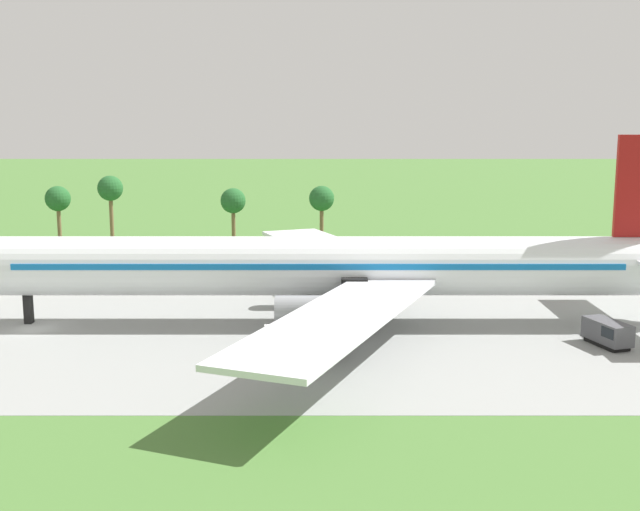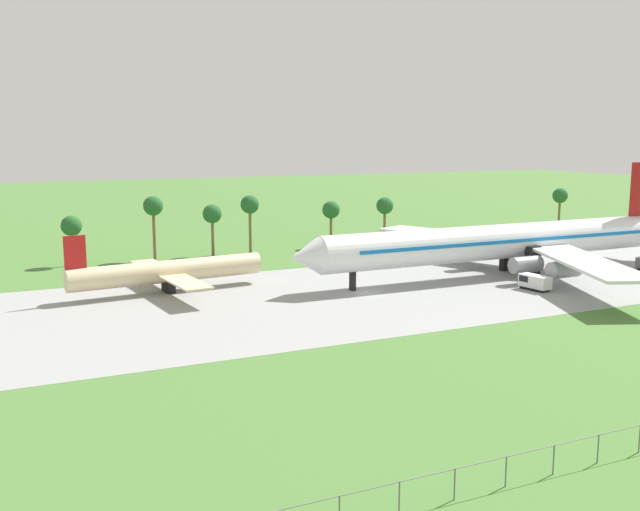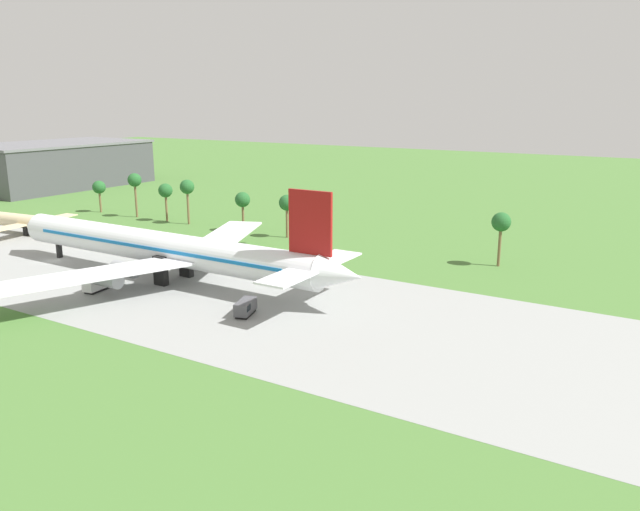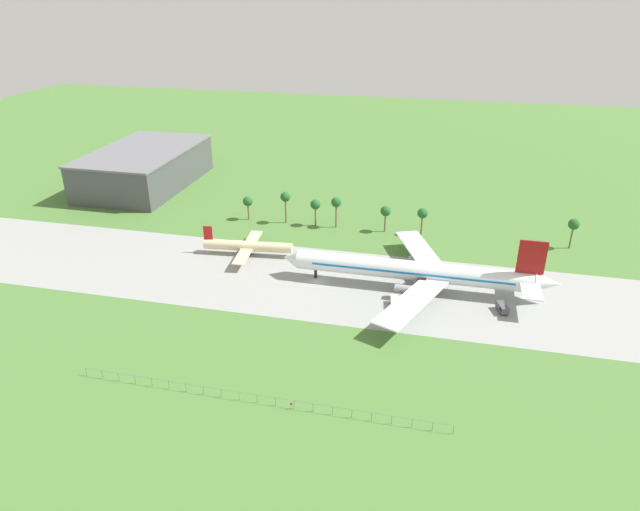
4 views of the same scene
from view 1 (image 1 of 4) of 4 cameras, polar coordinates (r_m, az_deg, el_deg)
name	(u,v)px [view 1 (image 1 of 4)]	position (r m, az deg, el deg)	size (l,w,h in m)	color
ground_plane	(36,329)	(79.85, -19.55, -4.94)	(600.00, 600.00, 0.00)	#477233
taxiway_strip	(36,329)	(79.85, -19.55, -4.93)	(320.00, 44.00, 0.02)	gray
jet_airliner	(337,266)	(76.07, 1.25, -0.79)	(77.72, 62.04, 17.96)	white
baggage_tug	(280,343)	(66.51, -2.85, -6.22)	(2.67, 5.00, 2.24)	black
catering_van	(611,333)	(73.69, 19.96, -5.21)	(3.33, 5.09, 2.23)	black
palm_tree_row	(180,197)	(116.34, -9.96, 4.09)	(115.17, 3.60, 11.79)	brown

